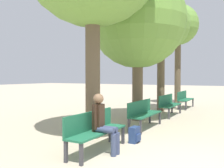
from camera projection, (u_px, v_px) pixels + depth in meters
bench_row_0 at (94, 128)px, 5.32m from camera, size 0.44×1.77×0.85m
bench_row_1 at (143, 112)px, 7.74m from camera, size 0.44×1.77×0.85m
bench_row_2 at (169, 103)px, 10.16m from camera, size 0.44×1.77×0.85m
bench_row_3 at (184, 98)px, 12.58m from camera, size 0.44×1.77×0.85m
tree_row_1 at (138, 21)px, 9.06m from camera, size 3.48×3.48×5.38m
tree_row_2 at (161, 25)px, 11.43m from camera, size 2.58×2.58×5.28m
tree_row_3 at (178, 26)px, 14.08m from camera, size 2.27×2.27×5.66m
person_seated at (103, 121)px, 5.20m from camera, size 0.57×0.33×1.25m
backpack at (135, 135)px, 6.05m from camera, size 0.22×0.32×0.38m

